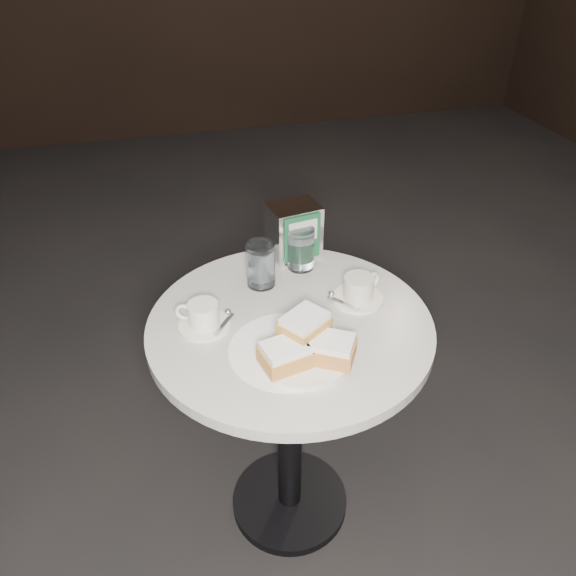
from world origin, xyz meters
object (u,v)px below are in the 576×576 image
at_px(coffee_cup_left, 203,317).
at_px(coffee_cup_right, 359,290).
at_px(water_glass_right, 301,249).
at_px(napkin_dispenser, 294,231).
at_px(beignet_plate, 306,348).
at_px(cafe_table, 290,380).
at_px(water_glass_left, 261,265).

height_order(coffee_cup_left, coffee_cup_right, coffee_cup_right).
bearing_deg(water_glass_right, coffee_cup_right, -61.88).
height_order(coffee_cup_left, napkin_dispenser, napkin_dispenser).
height_order(water_glass_right, napkin_dispenser, napkin_dispenser).
distance_m(beignet_plate, coffee_cup_right, 0.27).
relative_size(cafe_table, water_glass_right, 6.23).
xyz_separation_m(coffee_cup_left, coffee_cup_right, (0.40, 0.01, 0.00)).
distance_m(cafe_table, water_glass_left, 0.31).
bearing_deg(napkin_dispenser, cafe_table, -116.36).
distance_m(coffee_cup_left, coffee_cup_right, 0.40).
bearing_deg(water_glass_right, beignet_plate, -104.17).
xyz_separation_m(cafe_table, beignet_plate, (-0.00, -0.14, 0.23)).
bearing_deg(coffee_cup_left, coffee_cup_right, 23.92).
relative_size(cafe_table, water_glass_left, 6.09).
relative_size(beignet_plate, napkin_dispenser, 1.46).
bearing_deg(water_glass_left, beignet_plate, -84.59).
bearing_deg(coffee_cup_left, beignet_plate, -18.35).
distance_m(beignet_plate, water_glass_left, 0.32).
distance_m(water_glass_left, napkin_dispenser, 0.17).
xyz_separation_m(water_glass_right, napkin_dispenser, (-0.00, 0.07, 0.02)).
distance_m(cafe_table, coffee_cup_left, 0.31).
relative_size(beignet_plate, water_glass_right, 1.91).
bearing_deg(cafe_table, water_glass_right, 68.06).
bearing_deg(beignet_plate, water_glass_right, 75.83).
height_order(water_glass_left, water_glass_right, water_glass_left).
distance_m(coffee_cup_right, water_glass_right, 0.21).
bearing_deg(water_glass_right, cafe_table, -111.94).
relative_size(cafe_table, beignet_plate, 3.26).
bearing_deg(water_glass_left, napkin_dispenser, 44.36).
height_order(cafe_table, napkin_dispenser, napkin_dispenser).
height_order(coffee_cup_right, water_glass_right, water_glass_right).
xyz_separation_m(beignet_plate, coffee_cup_right, (0.19, 0.19, -0.01)).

